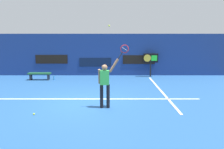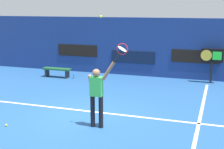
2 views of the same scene
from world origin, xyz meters
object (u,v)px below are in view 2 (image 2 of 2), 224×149
at_px(water_bottle, 74,76).
at_px(scoreboard_clock, 212,57).
at_px(tennis_racket, 122,50).
at_px(court_bench, 57,70).
at_px(tennis_ball, 101,17).
at_px(tennis_player, 97,93).
at_px(spare_ball, 6,125).

bearing_deg(water_bottle, scoreboard_clock, 10.55).
distance_m(tennis_racket, court_bench, 7.65).
bearing_deg(tennis_ball, tennis_player, 155.50).
bearing_deg(spare_ball, tennis_ball, 15.33).
relative_size(tennis_player, scoreboard_clock, 1.23).
relative_size(tennis_racket, scoreboard_clock, 0.39).
bearing_deg(scoreboard_clock, tennis_racket, -107.80).
relative_size(tennis_player, tennis_ball, 28.30).
distance_m(tennis_player, tennis_ball, 2.11).
bearing_deg(scoreboard_clock, court_bench, -170.75).
relative_size(scoreboard_clock, spare_ball, 22.92).
xyz_separation_m(tennis_racket, water_bottle, (-4.08, 5.49, -2.13)).
bearing_deg(tennis_racket, court_bench, 132.13).
bearing_deg(water_bottle, tennis_ball, -57.66).
height_order(tennis_player, scoreboard_clock, tennis_player).
bearing_deg(court_bench, tennis_ball, -51.57).
distance_m(tennis_player, tennis_racket, 1.43).
relative_size(tennis_player, water_bottle, 8.02).
distance_m(court_bench, water_bottle, 0.92).
height_order(tennis_racket, scoreboard_clock, tennis_racket).
distance_m(tennis_ball, scoreboard_clock, 7.49).
relative_size(tennis_racket, court_bench, 0.43).
relative_size(tennis_player, tennis_racket, 3.20).
height_order(tennis_player, tennis_racket, tennis_racket).
height_order(tennis_ball, court_bench, tennis_ball).
bearing_deg(tennis_player, tennis_ball, -24.50).
bearing_deg(court_bench, spare_ball, -74.39).
xyz_separation_m(tennis_racket, court_bench, (-4.97, 5.49, -1.91)).
height_order(scoreboard_clock, spare_ball, scoreboard_clock).
distance_m(tennis_player, water_bottle, 6.50).
bearing_deg(court_bench, water_bottle, 0.00).
height_order(tennis_player, court_bench, tennis_player).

